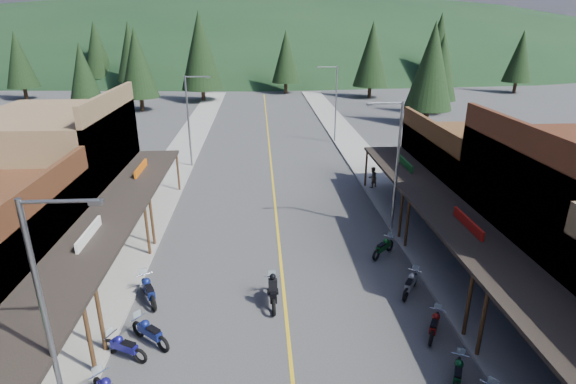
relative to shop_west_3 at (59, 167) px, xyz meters
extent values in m
plane|color=#38383A|center=(13.78, -11.30, -3.52)|extent=(220.00, 220.00, 0.00)
cube|color=gold|center=(13.78, 8.70, -3.51)|extent=(0.15, 90.00, 0.01)
cube|color=gray|center=(5.08, 8.70, -3.44)|extent=(3.40, 94.00, 0.15)
cube|color=gray|center=(22.48, 8.70, -3.44)|extent=(3.40, 94.00, 0.15)
cylinder|color=#472D19|center=(6.58, -14.70, -2.02)|extent=(0.16, 0.16, 3.00)
cube|color=#3F2111|center=(3.63, -9.60, -0.42)|extent=(0.30, 9.00, 6.20)
cube|color=black|center=(5.08, -9.60, -0.52)|extent=(3.20, 9.00, 0.18)
cylinder|color=#472D19|center=(6.58, -13.50, -2.02)|extent=(0.16, 0.16, 3.00)
cylinder|color=#472D19|center=(6.58, -5.70, -2.02)|extent=(0.16, 0.16, 3.00)
cube|color=silver|center=(5.08, -9.60, -0.32)|extent=(0.12, 3.00, 0.70)
cube|color=brown|center=(-0.22, 0.00, -0.02)|extent=(8.00, 10.20, 7.00)
cube|color=brown|center=(3.63, 0.00, 0.58)|extent=(0.30, 10.20, 8.20)
cube|color=black|center=(5.08, 0.00, -0.52)|extent=(3.20, 10.20, 0.18)
cylinder|color=#472D19|center=(6.58, -4.50, -2.02)|extent=(0.16, 0.16, 3.00)
cylinder|color=#472D19|center=(6.58, 4.50, -2.02)|extent=(0.16, 0.16, 3.00)
cube|color=#CC590C|center=(5.08, 0.00, -0.32)|extent=(0.12, 3.00, 0.70)
cylinder|color=#472D19|center=(20.98, -14.70, -2.02)|extent=(0.16, 0.16, 3.00)
cube|color=#562B19|center=(23.93, -9.60, 0.58)|extent=(0.30, 9.00, 8.20)
cube|color=black|center=(22.48, -9.60, -0.52)|extent=(3.20, 9.00, 0.18)
cylinder|color=#472D19|center=(20.98, -13.50, -2.02)|extent=(0.16, 0.16, 3.00)
cylinder|color=#472D19|center=(20.98, -5.70, -2.02)|extent=(0.16, 0.16, 3.00)
cube|color=#B2140F|center=(22.48, -9.60, -0.32)|extent=(0.12, 3.00, 0.70)
cube|color=#4C2D16|center=(27.78, 0.00, -1.02)|extent=(8.00, 10.20, 5.00)
cube|color=#4C2D16|center=(23.93, 0.00, -0.42)|extent=(0.30, 10.20, 6.20)
cube|color=black|center=(22.48, 0.00, -0.52)|extent=(3.20, 10.20, 0.18)
cylinder|color=#472D19|center=(20.98, -4.50, -2.02)|extent=(0.16, 0.16, 3.00)
cylinder|color=#472D19|center=(20.98, 4.50, -2.02)|extent=(0.16, 0.16, 3.00)
cube|color=#14591E|center=(22.48, 0.00, -0.32)|extent=(0.12, 3.00, 0.70)
cylinder|color=gray|center=(6.68, -17.30, 0.48)|extent=(0.16, 0.16, 8.00)
cylinder|color=gray|center=(7.68, -17.30, 4.38)|extent=(2.00, 0.10, 0.10)
cube|color=gray|center=(8.58, -17.30, 4.33)|extent=(0.35, 0.18, 0.12)
cylinder|color=gray|center=(6.68, 10.70, 0.48)|extent=(0.16, 0.16, 8.00)
cylinder|color=gray|center=(7.68, 10.70, 4.38)|extent=(2.00, 0.10, 0.10)
cube|color=gray|center=(8.58, 10.70, 4.33)|extent=(0.35, 0.18, 0.12)
cylinder|color=gray|center=(20.88, -3.30, 0.48)|extent=(0.16, 0.16, 8.00)
cylinder|color=gray|center=(19.88, -3.30, 4.38)|extent=(2.00, 0.10, 0.10)
cube|color=gray|center=(18.98, -3.30, 4.33)|extent=(0.35, 0.18, 0.12)
cylinder|color=gray|center=(20.88, 18.70, 0.48)|extent=(0.16, 0.16, 8.00)
cylinder|color=gray|center=(19.88, 18.70, 4.38)|extent=(2.00, 0.10, 0.10)
cube|color=gray|center=(18.98, 18.70, 4.33)|extent=(0.35, 0.18, 0.12)
ellipsoid|color=black|center=(13.78, 123.70, -3.52)|extent=(310.00, 140.00, 60.00)
cylinder|color=black|center=(-26.22, 50.70, -2.52)|extent=(0.60, 0.60, 2.00)
cone|color=black|center=(-26.22, 50.70, 2.98)|extent=(5.04, 5.04, 9.00)
cylinder|color=black|center=(-10.22, 58.70, -2.52)|extent=(0.60, 0.60, 2.00)
cone|color=black|center=(-10.22, 58.70, 3.73)|extent=(5.88, 5.88, 10.50)
cylinder|color=black|center=(3.78, 46.70, -2.52)|extent=(0.60, 0.60, 2.00)
cone|color=black|center=(3.78, 46.70, 4.48)|extent=(6.72, 6.72, 12.00)
cylinder|color=black|center=(17.78, 54.70, -2.52)|extent=(0.60, 0.60, 2.00)
cone|color=black|center=(17.78, 54.70, 2.98)|extent=(5.04, 5.04, 9.00)
cylinder|color=black|center=(31.78, 48.70, -2.52)|extent=(0.60, 0.60, 2.00)
cone|color=black|center=(31.78, 48.70, 3.73)|extent=(5.88, 5.88, 10.50)
cylinder|color=black|center=(47.78, 60.70, -2.52)|extent=(0.60, 0.60, 2.00)
cone|color=black|center=(47.78, 60.70, 4.48)|extent=(6.72, 6.72, 12.00)
cylinder|color=black|center=(59.78, 52.70, -2.52)|extent=(0.60, 0.60, 2.00)
cone|color=black|center=(59.78, 52.70, 2.98)|extent=(5.04, 5.04, 9.00)
cylinder|color=black|center=(-18.22, 64.70, -2.52)|extent=(0.60, 0.60, 2.00)
cone|color=black|center=(-18.22, 64.70, 3.73)|extent=(5.88, 5.88, 10.50)
cylinder|color=black|center=(-8.22, 28.70, -2.52)|extent=(0.60, 0.60, 2.00)
cone|color=black|center=(-8.22, 28.70, 2.48)|extent=(4.48, 4.48, 8.00)
cylinder|color=black|center=(37.78, 33.70, -2.52)|extent=(0.60, 0.60, 2.00)
cone|color=black|center=(37.78, 33.70, 2.88)|extent=(4.93, 4.93, 8.80)
cylinder|color=black|center=(-4.22, 38.70, -2.52)|extent=(0.60, 0.60, 2.00)
cone|color=black|center=(-4.22, 38.70, 3.28)|extent=(5.38, 5.38, 9.60)
cylinder|color=black|center=(33.78, 26.70, -2.52)|extent=(0.60, 0.60, 2.00)
cone|color=black|center=(33.78, 26.70, 3.68)|extent=(5.82, 5.82, 10.40)
imported|color=brown|center=(21.42, 4.08, -2.56)|extent=(0.91, 0.81, 1.62)
camera|label=1|loc=(12.79, -28.19, 8.62)|focal=28.00mm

